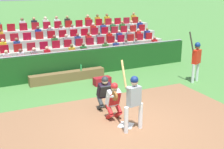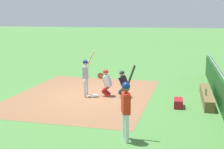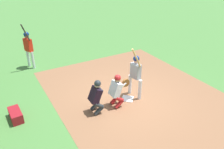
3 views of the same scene
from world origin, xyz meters
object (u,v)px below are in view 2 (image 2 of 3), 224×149
at_px(home_plate_marker, 94,96).
at_px(on_deck_batter, 126,104).
at_px(catcher_crouching, 106,81).
at_px(water_bottle_on_bench, 206,92).
at_px(batter_at_plate, 86,73).
at_px(dugout_bench, 206,96).
at_px(equipment_duffel_bag, 178,103).
at_px(home_plate_umpire, 123,83).

distance_m(home_plate_marker, on_deck_batter, 5.66).
bearing_deg(catcher_crouching, water_bottle_on_bench, -97.63).
xyz_separation_m(batter_at_plate, dugout_bench, (0.20, -5.57, -0.86)).
xyz_separation_m(equipment_duffel_bag, on_deck_batter, (-3.96, 1.56, 0.99)).
xyz_separation_m(dugout_bench, water_bottle_on_bench, (-0.63, 0.09, 0.36)).
distance_m(batter_at_plate, water_bottle_on_bench, 5.52).
height_order(home_plate_marker, catcher_crouching, catcher_crouching).
xyz_separation_m(dugout_bench, equipment_duffel_bag, (-1.19, 1.22, -0.05)).
bearing_deg(equipment_duffel_bag, catcher_crouching, 70.21).
bearing_deg(batter_at_plate, on_deck_batter, -150.56).
height_order(dugout_bench, equipment_duffel_bag, dugout_bench).
bearing_deg(on_deck_batter, batter_at_plate, 29.44).
bearing_deg(dugout_bench, home_plate_marker, 91.83).
xyz_separation_m(batter_at_plate, catcher_crouching, (0.17, -0.96, -0.36)).
distance_m(batter_at_plate, dugout_bench, 5.64).
distance_m(catcher_crouching, on_deck_batter, 5.46).
distance_m(catcher_crouching, dugout_bench, 4.64).
relative_size(batter_at_plate, equipment_duffel_bag, 2.83).
relative_size(batter_at_plate, catcher_crouching, 1.67).
bearing_deg(home_plate_umpire, dugout_bench, -88.75).
height_order(dugout_bench, water_bottle_on_bench, water_bottle_on_bench).
bearing_deg(home_plate_marker, water_bottle_on_bench, -95.21).
bearing_deg(home_plate_umpire, on_deck_batter, -168.77).
height_order(catcher_crouching, water_bottle_on_bench, catcher_crouching).
height_order(batter_at_plate, equipment_duffel_bag, batter_at_plate).
relative_size(equipment_duffel_bag, on_deck_batter, 0.33).
xyz_separation_m(home_plate_marker, batter_at_plate, (-0.03, 0.36, 1.07)).
height_order(home_plate_marker, equipment_duffel_bag, equipment_duffel_bag).
bearing_deg(home_plate_marker, catcher_crouching, -76.93).
height_order(batter_at_plate, home_plate_umpire, batter_at_plate).
bearing_deg(home_plate_umpire, batter_at_plate, 93.76).
bearing_deg(water_bottle_on_bench, home_plate_umpire, 81.52).
distance_m(dugout_bench, equipment_duffel_bag, 1.70).
distance_m(equipment_duffel_bag, on_deck_batter, 4.37).
xyz_separation_m(catcher_crouching, equipment_duffel_bag, (-1.16, -3.39, -0.55)).
relative_size(home_plate_marker, equipment_duffel_bag, 0.57).
bearing_deg(home_plate_umpire, equipment_duffel_bag, -113.28).
height_order(catcher_crouching, dugout_bench, catcher_crouching).
height_order(home_plate_marker, on_deck_batter, on_deck_batter).
bearing_deg(on_deck_batter, water_bottle_on_bench, -30.78).
height_order(home_plate_umpire, equipment_duffel_bag, home_plate_umpire).
relative_size(catcher_crouching, home_plate_umpire, 1.01).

